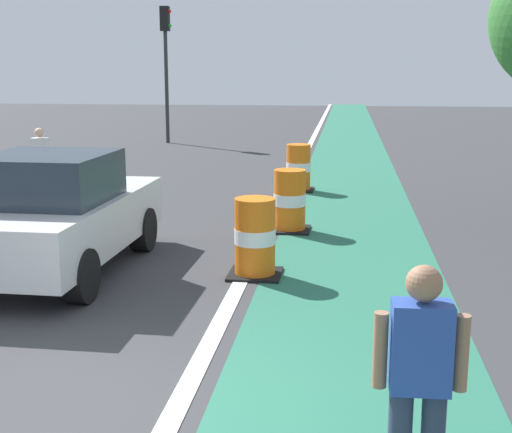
{
  "coord_description": "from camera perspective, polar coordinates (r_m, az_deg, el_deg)",
  "views": [
    {
      "loc": [
        2.27,
        -5.04,
        2.82
      ],
      "look_at": [
        1.23,
        3.0,
        1.1
      ],
      "focal_mm": 49.09,
      "sensor_mm": 36.0,
      "label": 1
    }
  ],
  "objects": [
    {
      "name": "ground_plane",
      "position": [
        6.2,
        -15.54,
        -15.54
      ],
      "size": [
        100.0,
        100.0,
        0.0
      ],
      "primitive_type": "plane",
      "color": "#38383A"
    },
    {
      "name": "pedestrian_crossing",
      "position": [
        15.42,
        -17.11,
        4.15
      ],
      "size": [
        0.34,
        0.2,
        1.61
      ],
      "color": "#33333D",
      "rests_on": "ground"
    },
    {
      "name": "traffic_barrel_front",
      "position": [
        9.62,
        -0.08,
        -1.78
      ],
      "size": [
        0.73,
        0.73,
        1.09
      ],
      "color": "orange",
      "rests_on": "ground"
    },
    {
      "name": "traffic_barrel_mid",
      "position": [
        12.32,
        2.76,
        1.25
      ],
      "size": [
        0.73,
        0.73,
        1.09
      ],
      "color": "orange",
      "rests_on": "ground"
    },
    {
      "name": "traffic_barrel_back",
      "position": [
        16.45,
        3.47,
        3.96
      ],
      "size": [
        0.73,
        0.73,
        1.09
      ],
      "color": "orange",
      "rests_on": "ground"
    },
    {
      "name": "parked_sedan_nearest",
      "position": [
        10.11,
        -16.0,
        0.17
      ],
      "size": [
        1.97,
        4.13,
        1.7
      ],
      "color": "silver",
      "rests_on": "ground"
    },
    {
      "name": "traffic_light_corner",
      "position": [
        27.34,
        -7.36,
        13.3
      ],
      "size": [
        0.41,
        0.32,
        5.1
      ],
      "color": "#2D2D2D",
      "rests_on": "ground"
    },
    {
      "name": "lane_divider_stripe",
      "position": [
        17.32,
        2.76,
        2.6
      ],
      "size": [
        0.2,
        80.0,
        0.01
      ],
      "primitive_type": "cube",
      "color": "silver",
      "rests_on": "ground"
    },
    {
      "name": "bike_lane_strip",
      "position": [
        17.27,
        7.73,
        2.47
      ],
      "size": [
        2.5,
        80.0,
        0.01
      ],
      "primitive_type": "cube",
      "color": "#286B51",
      "rests_on": "ground"
    },
    {
      "name": "skateboarder_on_lane",
      "position": [
        4.49,
        13.11,
        -13.48
      ],
      "size": [
        0.57,
        0.81,
        1.69
      ],
      "color": "black",
      "rests_on": "ground"
    }
  ]
}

